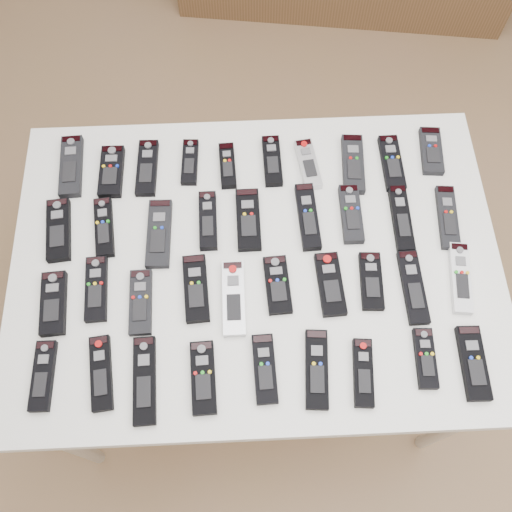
{
  "coord_description": "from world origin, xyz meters",
  "views": [
    {
      "loc": [
        -0.11,
        -0.63,
        2.1
      ],
      "look_at": [
        -0.08,
        -0.02,
        0.8
      ],
      "focal_mm": 40.0,
      "sensor_mm": 36.0,
      "label": 1
    }
  ],
  "objects_px": {
    "remote_12": "(159,234)",
    "remote_28": "(460,278)",
    "remote_4": "(228,166)",
    "remote_36": "(425,358)",
    "remote_20": "(96,289)",
    "remote_13": "(208,221)",
    "table": "(256,268)",
    "remote_19": "(54,303)",
    "remote_15": "(308,217)",
    "remote_5": "(272,161)",
    "remote_16": "(351,214)",
    "remote_10": "(59,230)",
    "remote_37": "(473,363)",
    "remote_2": "(147,168)",
    "remote_34": "(317,369)",
    "remote_0": "(71,166)",
    "remote_35": "(363,373)",
    "remote_8": "(392,163)",
    "remote_32": "(203,378)",
    "remote_26": "(371,281)",
    "remote_11": "(104,227)",
    "remote_27": "(413,287)",
    "remote_7": "(353,164)",
    "remote_18": "(448,217)",
    "remote_25": "(330,284)",
    "remote_6": "(308,164)",
    "remote_21": "(141,302)",
    "remote_29": "(43,376)",
    "remote_23": "(234,298)",
    "remote_17": "(401,218)",
    "remote_30": "(101,373)",
    "remote_22": "(196,289)",
    "remote_33": "(265,369)",
    "remote_3": "(190,162)",
    "remote_31": "(145,380)",
    "remote_1": "(112,172)",
    "remote_9": "(431,151)"
  },
  "relations": [
    {
      "from": "remote_2",
      "to": "remote_36",
      "type": "xyz_separation_m",
      "value": [
        0.67,
        -0.56,
        0.0
      ]
    },
    {
      "from": "remote_20",
      "to": "remote_13",
      "type": "bearing_deg",
      "value": 29.85
    },
    {
      "from": "remote_0",
      "to": "remote_35",
      "type": "distance_m",
      "value": 0.95
    },
    {
      "from": "remote_12",
      "to": "remote_28",
      "type": "relative_size",
      "value": 1.02
    },
    {
      "from": "remote_22",
      "to": "remote_33",
      "type": "relative_size",
      "value": 1.08
    },
    {
      "from": "remote_18",
      "to": "remote_26",
      "type": "height_order",
      "value": "remote_26"
    },
    {
      "from": "remote_1",
      "to": "remote_9",
      "type": "bearing_deg",
      "value": 2.71
    },
    {
      "from": "remote_6",
      "to": "remote_8",
      "type": "bearing_deg",
      "value": -8.31
    },
    {
      "from": "remote_21",
      "to": "remote_7",
      "type": "bearing_deg",
      "value": 32.45
    },
    {
      "from": "remote_13",
      "to": "remote_32",
      "type": "relative_size",
      "value": 0.98
    },
    {
      "from": "table",
      "to": "remote_32",
      "type": "relative_size",
      "value": 7.4
    },
    {
      "from": "remote_4",
      "to": "remote_16",
      "type": "xyz_separation_m",
      "value": [
        0.32,
        -0.17,
        0.0
      ]
    },
    {
      "from": "remote_23",
      "to": "remote_28",
      "type": "height_order",
      "value": "same"
    },
    {
      "from": "remote_3",
      "to": "remote_10",
      "type": "bearing_deg",
      "value": -147.22
    },
    {
      "from": "remote_4",
      "to": "remote_35",
      "type": "xyz_separation_m",
      "value": [
        0.3,
        -0.59,
        0.0
      ]
    },
    {
      "from": "remote_3",
      "to": "remote_31",
      "type": "relative_size",
      "value": 0.69
    },
    {
      "from": "remote_2",
      "to": "remote_17",
      "type": "height_order",
      "value": "remote_17"
    },
    {
      "from": "remote_36",
      "to": "remote_10",
      "type": "bearing_deg",
      "value": 159.75
    },
    {
      "from": "remote_29",
      "to": "remote_0",
      "type": "bearing_deg",
      "value": 89.6
    },
    {
      "from": "remote_21",
      "to": "remote_29",
      "type": "relative_size",
      "value": 1.02
    },
    {
      "from": "remote_25",
      "to": "remote_35",
      "type": "xyz_separation_m",
      "value": [
        0.05,
        -0.22,
        0.0
      ]
    },
    {
      "from": "table",
      "to": "remote_32",
      "type": "height_order",
      "value": "remote_32"
    },
    {
      "from": "remote_8",
      "to": "remote_32",
      "type": "distance_m",
      "value": 0.77
    },
    {
      "from": "remote_20",
      "to": "remote_15",
      "type": "bearing_deg",
      "value": 15.39
    },
    {
      "from": "remote_20",
      "to": "remote_26",
      "type": "bearing_deg",
      "value": -3.76
    },
    {
      "from": "remote_34",
      "to": "remote_2",
      "type": "bearing_deg",
      "value": 130.04
    },
    {
      "from": "remote_4",
      "to": "remote_25",
      "type": "relative_size",
      "value": 0.84
    },
    {
      "from": "remote_19",
      "to": "remote_1",
      "type": "bearing_deg",
      "value": 69.02
    },
    {
      "from": "remote_10",
      "to": "remote_37",
      "type": "distance_m",
      "value": 1.08
    },
    {
      "from": "remote_23",
      "to": "remote_35",
      "type": "distance_m",
      "value": 0.36
    },
    {
      "from": "remote_27",
      "to": "remote_17",
      "type": "bearing_deg",
      "value": 88.87
    },
    {
      "from": "remote_4",
      "to": "remote_28",
      "type": "height_order",
      "value": "remote_4"
    },
    {
      "from": "remote_3",
      "to": "remote_7",
      "type": "relative_size",
      "value": 0.78
    },
    {
      "from": "remote_29",
      "to": "remote_33",
      "type": "xyz_separation_m",
      "value": [
        0.51,
        -0.01,
        0.0
      ]
    },
    {
      "from": "remote_8",
      "to": "remote_29",
      "type": "xyz_separation_m",
      "value": [
        -0.89,
        -0.55,
        0.0
      ]
    },
    {
      "from": "remote_11",
      "to": "remote_18",
      "type": "bearing_deg",
      "value": -6.93
    },
    {
      "from": "remote_29",
      "to": "remote_34",
      "type": "height_order",
      "value": "same"
    },
    {
      "from": "remote_8",
      "to": "remote_37",
      "type": "distance_m",
      "value": 0.57
    },
    {
      "from": "remote_12",
      "to": "remote_23",
      "type": "height_order",
      "value": "same"
    },
    {
      "from": "remote_6",
      "to": "remote_7",
      "type": "distance_m",
      "value": 0.12
    },
    {
      "from": "remote_11",
      "to": "remote_27",
      "type": "relative_size",
      "value": 0.88
    },
    {
      "from": "remote_5",
      "to": "remote_31",
      "type": "distance_m",
      "value": 0.68
    },
    {
      "from": "remote_4",
      "to": "remote_36",
      "type": "relative_size",
      "value": 0.97
    },
    {
      "from": "remote_30",
      "to": "remote_20",
      "type": "bearing_deg",
      "value": 90.73
    },
    {
      "from": "table",
      "to": "remote_19",
      "type": "distance_m",
      "value": 0.52
    },
    {
      "from": "remote_27",
      "to": "remote_30",
      "type": "height_order",
      "value": "remote_30"
    },
    {
      "from": "remote_0",
      "to": "remote_26",
      "type": "relative_size",
      "value": 1.26
    },
    {
      "from": "remote_7",
      "to": "remote_36",
      "type": "xyz_separation_m",
      "value": [
        0.11,
        -0.55,
        -0.0
      ]
    },
    {
      "from": "remote_5",
      "to": "remote_20",
      "type": "distance_m",
      "value": 0.58
    },
    {
      "from": "remote_6",
      "to": "remote_16",
      "type": "distance_m",
      "value": 0.19
    }
  ]
}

